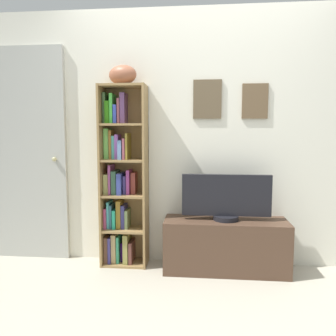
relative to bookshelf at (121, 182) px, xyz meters
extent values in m
cube|color=#ADA795|center=(0.71, -1.00, -0.79)|extent=(5.20, 5.20, 0.04)
cube|color=silver|center=(0.71, 0.13, 0.41)|extent=(4.80, 0.06, 2.34)
cube|color=brown|center=(0.78, 0.09, 0.76)|extent=(0.25, 0.02, 0.35)
cube|color=tan|center=(0.78, 0.08, 0.76)|extent=(0.20, 0.01, 0.30)
cube|color=brown|center=(1.21, 0.09, 0.74)|extent=(0.23, 0.02, 0.31)
cube|color=#9E99B1|center=(1.21, 0.08, 0.74)|extent=(0.18, 0.01, 0.26)
cube|color=olive|center=(-0.17, -0.03, 0.06)|extent=(0.02, 0.24, 1.65)
cube|color=olive|center=(0.23, -0.03, 0.06)|extent=(0.02, 0.24, 1.65)
cube|color=olive|center=(0.03, 0.09, 0.06)|extent=(0.42, 0.01, 1.65)
cube|color=olive|center=(0.03, -0.03, -0.76)|extent=(0.38, 0.23, 0.02)
cube|color=olive|center=(0.03, -0.03, -0.43)|extent=(0.38, 0.23, 0.02)
cube|color=olive|center=(0.03, -0.03, -0.11)|extent=(0.38, 0.23, 0.02)
cube|color=olive|center=(0.03, -0.03, 0.21)|extent=(0.38, 0.23, 0.02)
cube|color=olive|center=(0.03, -0.03, 0.53)|extent=(0.38, 0.23, 0.02)
cube|color=olive|center=(0.03, -0.03, 0.87)|extent=(0.38, 0.23, 0.02)
cube|color=brown|center=(-0.13, -0.01, -0.63)|extent=(0.03, 0.19, 0.24)
cube|color=navy|center=(-0.10, -0.01, -0.63)|extent=(0.02, 0.19, 0.24)
cube|color=tan|center=(-0.06, 0.00, -0.61)|extent=(0.04, 0.18, 0.27)
cube|color=#328E65|center=(-0.02, 0.00, -0.62)|extent=(0.02, 0.18, 0.25)
cube|color=#2B0D53|center=(0.01, 0.02, -0.66)|extent=(0.03, 0.13, 0.18)
cube|color=olive|center=(0.05, -0.01, -0.61)|extent=(0.04, 0.20, 0.27)
cube|color=brown|center=(0.10, -0.01, -0.65)|extent=(0.03, 0.19, 0.20)
cube|color=#A03E63|center=(-0.14, 0.00, -0.33)|extent=(0.02, 0.18, 0.19)
cube|color=teal|center=(-0.11, 0.01, -0.30)|extent=(0.02, 0.16, 0.25)
cube|color=#336176|center=(-0.09, 0.00, -0.31)|extent=(0.02, 0.16, 0.22)
cube|color=#27A984|center=(-0.06, 0.00, -0.34)|extent=(0.03, 0.17, 0.17)
cube|color=olive|center=(-0.02, 0.01, -0.30)|extent=(0.04, 0.15, 0.26)
cube|color=navy|center=(0.02, 0.01, -0.32)|extent=(0.03, 0.16, 0.22)
cube|color=#738A58|center=(0.06, 0.01, -0.34)|extent=(0.03, 0.16, 0.17)
cube|color=tan|center=(-0.13, 0.01, -0.01)|extent=(0.04, 0.16, 0.18)
cube|color=#8A4178|center=(-0.09, 0.00, 0.03)|extent=(0.02, 0.18, 0.27)
cube|color=#2E503A|center=(-0.05, -0.01, 0.00)|extent=(0.04, 0.18, 0.21)
cube|color=navy|center=(0.00, -0.01, -0.01)|extent=(0.04, 0.19, 0.19)
cube|color=#44397B|center=(0.04, 0.01, -0.02)|extent=(0.03, 0.14, 0.17)
cube|color=#8D377E|center=(0.07, 0.01, 0.01)|extent=(0.03, 0.16, 0.22)
cube|color=brown|center=(0.12, 0.02, 0.00)|extent=(0.04, 0.12, 0.20)
cube|color=#77CA5B|center=(-0.13, 0.02, 0.36)|extent=(0.04, 0.13, 0.28)
cube|color=#9F6E2F|center=(-0.09, 0.02, 0.35)|extent=(0.02, 0.14, 0.26)
cube|color=#50AF9F|center=(-0.06, 0.02, 0.32)|extent=(0.02, 0.14, 0.21)
cube|color=#A661C6|center=(-0.03, 0.01, 0.33)|extent=(0.03, 0.15, 0.22)
cube|color=#6082AF|center=(0.01, -0.01, 0.30)|extent=(0.03, 0.19, 0.17)
cube|color=#B35A6E|center=(0.05, -0.01, 0.31)|extent=(0.02, 0.18, 0.19)
cube|color=olive|center=(0.07, 0.00, 0.34)|extent=(0.02, 0.18, 0.23)
cube|color=#486D3F|center=(-0.14, 0.02, 0.68)|extent=(0.03, 0.14, 0.28)
cube|color=#2D7813|center=(-0.10, 0.00, 0.64)|extent=(0.04, 0.17, 0.20)
cube|color=#4DC646|center=(-0.07, 0.01, 0.67)|extent=(0.03, 0.16, 0.27)
cube|color=blue|center=(-0.04, 0.01, 0.62)|extent=(0.03, 0.15, 0.17)
cube|color=#8D4956|center=(0.00, 0.00, 0.65)|extent=(0.02, 0.16, 0.22)
cube|color=#684373|center=(0.03, 0.01, 0.68)|extent=(0.04, 0.15, 0.27)
ellipsoid|color=#93553B|center=(0.03, -0.03, 0.97)|extent=(0.31, 0.25, 0.17)
cube|color=#4B3426|center=(0.96, -0.09, -0.54)|extent=(1.08, 0.37, 0.46)
cube|color=#36251B|center=(0.96, -0.27, -0.54)|extent=(0.97, 0.01, 0.29)
cylinder|color=black|center=(0.96, -0.09, -0.29)|extent=(0.22, 0.22, 0.04)
cube|color=black|center=(0.96, -0.09, -0.08)|extent=(0.77, 0.04, 0.36)
cube|color=#436B9C|center=(0.96, -0.10, -0.08)|extent=(0.73, 0.01, 0.32)
cube|color=#A7A8A1|center=(-0.97, 0.07, 0.25)|extent=(0.85, 0.04, 2.03)
cube|color=gray|center=(-0.97, 0.06, 0.66)|extent=(0.54, 0.01, 0.73)
cube|color=gray|center=(-0.97, 0.06, -0.20)|extent=(0.54, 0.01, 0.73)
sphere|color=tan|center=(-0.65, 0.03, 0.21)|extent=(0.04, 0.04, 0.04)
camera|label=1|loc=(0.73, -3.01, 0.46)|focal=35.91mm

